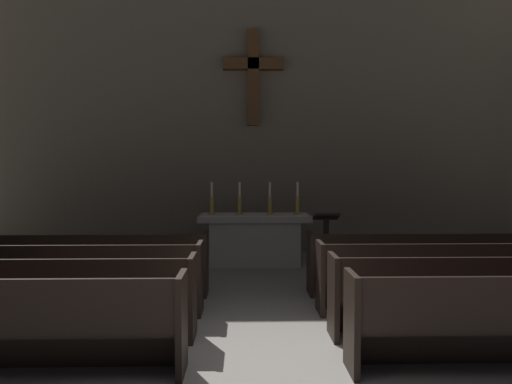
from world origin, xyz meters
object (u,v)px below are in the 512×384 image
pew_right_row_4 (441,263)px  lectern (326,247)px  candlestick_inner_right (270,204)px  pew_left_row_3 (46,279)px  pew_right_row_2 (508,295)px  altar (255,238)px  pew_right_row_3 (470,277)px  candlestick_inner_left (240,204)px  candlestick_outer_right (297,204)px  candlestick_outer_left (212,204)px  pew_left_row_4 (72,265)px  pew_left_row_2 (12,298)px

pew_right_row_4 → lectern: lectern is taller
candlestick_inner_right → pew_left_row_3: bearing=-132.5°
pew_right_row_2 → altar: bearing=122.7°
pew_right_row_3 → candlestick_inner_left: bearing=132.5°
altar → lectern: size_ratio=1.91×
pew_right_row_3 → candlestick_outer_right: 3.97m
lectern → altar: bearing=135.7°
pew_right_row_4 → lectern: (-1.57, 1.20, 0.07)m
candlestick_inner_right → pew_right_row_3: bearing=-53.5°
pew_left_row_3 → pew_right_row_2: (5.60, -0.98, 0.00)m
pew_right_row_2 → pew_right_row_4: same height
pew_right_row_4 → candlestick_inner_right: bearing=136.2°
pew_right_row_4 → candlestick_outer_left: (-3.65, 2.40, 0.73)m
pew_left_row_3 → candlestick_outer_left: 3.97m
pew_left_row_4 → pew_right_row_3: bearing=-9.9°
pew_right_row_4 → pew_right_row_3: bearing=-90.0°
pew_left_row_4 → candlestick_inner_left: (2.50, 2.40, 0.73)m
lectern → candlestick_inner_right: bearing=127.7°
pew_right_row_4 → altar: 3.69m
candlestick_outer_left → candlestick_outer_right: bearing=0.0°
pew_left_row_3 → candlestick_inner_right: (3.10, 3.38, 0.73)m
pew_left_row_2 → pew_left_row_3: bearing=90.0°
candlestick_inner_left → altar: bearing=0.0°
pew_right_row_3 → candlestick_inner_right: bearing=126.5°
pew_left_row_4 → pew_right_row_4: bearing=0.0°
pew_right_row_2 → candlestick_outer_left: 5.73m
pew_left_row_4 → lectern: lectern is taller
pew_left_row_2 → pew_right_row_3: bearing=9.9°
altar → candlestick_outer_right: (0.85, -0.00, 0.68)m
pew_right_row_3 → pew_left_row_2: bearing=-170.1°
pew_left_row_2 → candlestick_outer_right: candlestick_outer_right is taller
pew_right_row_2 → candlestick_outer_right: size_ratio=6.34×
pew_right_row_4 → candlestick_inner_left: size_ratio=6.34×
pew_right_row_4 → candlestick_outer_left: bearing=146.7°
pew_left_row_4 → altar: bearing=40.6°
pew_right_row_2 → candlestick_inner_left: candlestick_inner_left is taller
pew_left_row_3 → lectern: (4.03, 2.18, 0.07)m
pew_left_row_2 → candlestick_inner_left: candlestick_inner_left is taller
candlestick_inner_left → pew_right_row_3: bearing=-47.5°
pew_left_row_4 → altar: altar is taller
pew_left_row_2 → lectern: (4.03, 3.15, 0.07)m
altar → pew_right_row_4: bearing=-40.6°
pew_right_row_2 → candlestick_inner_right: (-2.50, 4.35, 0.73)m
pew_left_row_3 → candlestick_inner_left: 4.26m
candlestick_inner_right → pew_left_row_2: bearing=-125.4°
pew_left_row_2 → pew_right_row_3: 5.68m
pew_right_row_3 → altar: 4.39m
candlestick_inner_right → candlestick_outer_right: (0.55, 0.00, 0.00)m
pew_left_row_2 → pew_left_row_4: 1.96m
pew_right_row_2 → pew_right_row_4: bearing=90.0°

